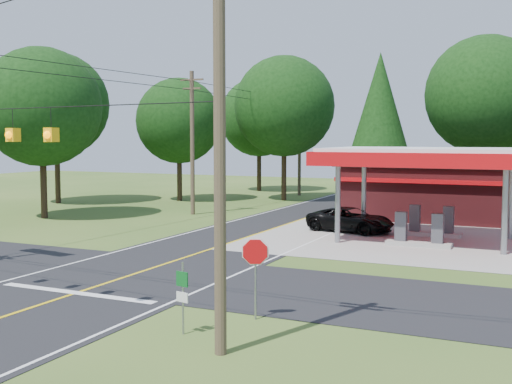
% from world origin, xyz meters
% --- Properties ---
extents(ground, '(120.00, 120.00, 0.00)m').
position_xyz_m(ground, '(0.00, 0.00, 0.00)').
color(ground, '#34551E').
rests_on(ground, ground).
extents(main_highway, '(8.00, 120.00, 0.02)m').
position_xyz_m(main_highway, '(0.00, 0.00, 0.01)').
color(main_highway, black).
rests_on(main_highway, ground).
extents(cross_road, '(70.00, 7.00, 0.02)m').
position_xyz_m(cross_road, '(0.00, 0.00, 0.01)').
color(cross_road, black).
rests_on(cross_road, ground).
extents(lane_center_yellow, '(0.15, 110.00, 0.00)m').
position_xyz_m(lane_center_yellow, '(0.00, 0.00, 0.03)').
color(lane_center_yellow, yellow).
rests_on(lane_center_yellow, main_highway).
extents(gas_canopy, '(10.60, 7.40, 4.88)m').
position_xyz_m(gas_canopy, '(9.00, 13.00, 4.27)').
color(gas_canopy, gray).
rests_on(gas_canopy, ground).
extents(convenience_store, '(16.40, 7.55, 3.80)m').
position_xyz_m(convenience_store, '(10.00, 22.98, 1.92)').
color(convenience_store, maroon).
rests_on(convenience_store, ground).
extents(utility_pole_near_right, '(1.80, 0.30, 11.50)m').
position_xyz_m(utility_pole_near_right, '(7.50, -7.00, 5.96)').
color(utility_pole_near_right, '#473828').
rests_on(utility_pole_near_right, ground).
extents(utility_pole_far_left, '(1.80, 0.30, 10.00)m').
position_xyz_m(utility_pole_far_left, '(-8.00, 18.00, 5.20)').
color(utility_pole_far_left, '#473828').
rests_on(utility_pole_far_left, ground).
extents(utility_pole_north, '(0.30, 0.30, 9.50)m').
position_xyz_m(utility_pole_north, '(-6.50, 35.00, 4.75)').
color(utility_pole_north, '#473828').
rests_on(utility_pole_north, ground).
extents(treeline_backdrop, '(70.27, 51.59, 13.30)m').
position_xyz_m(treeline_backdrop, '(0.82, 24.01, 7.49)').
color(treeline_backdrop, '#332316').
rests_on(treeline_backdrop, ground).
extents(suv_car, '(5.96, 5.96, 1.39)m').
position_xyz_m(suv_car, '(4.50, 14.50, 0.70)').
color(suv_car, black).
rests_on(suv_car, ground).
extents(octagonal_stop_sign, '(0.80, 0.38, 2.48)m').
position_xyz_m(octagonal_stop_sign, '(7.00, -3.85, 1.85)').
color(octagonal_stop_sign, gray).
rests_on(octagonal_stop_sign, ground).
extents(route_sign_post, '(0.41, 0.13, 2.02)m').
position_xyz_m(route_sign_post, '(5.80, -6.02, 1.20)').
color(route_sign_post, gray).
rests_on(route_sign_post, ground).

